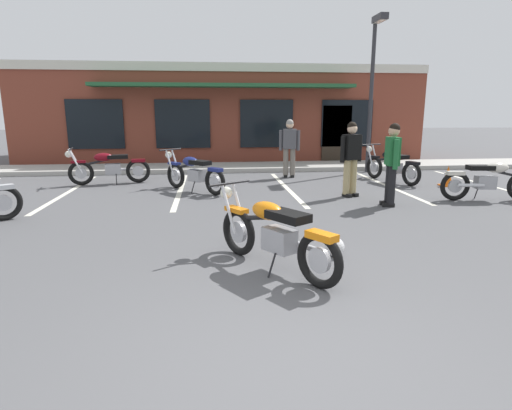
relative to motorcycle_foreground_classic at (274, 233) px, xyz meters
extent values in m
plane|color=#515154|center=(-0.15, 1.52, -0.46)|extent=(80.00, 80.00, 0.00)
cube|color=#A8A59E|center=(-0.15, 9.14, -0.39)|extent=(22.00, 1.80, 0.14)
cube|color=brown|center=(-0.15, 13.33, 1.32)|extent=(15.05, 5.35, 3.56)
cube|color=beige|center=(-0.15, 10.62, 2.95)|extent=(15.05, 0.06, 0.30)
cube|color=black|center=(-4.66, 10.61, 0.99)|extent=(1.93, 0.06, 1.70)
cube|color=black|center=(-1.65, 10.61, 0.99)|extent=(1.93, 0.06, 1.70)
cube|color=black|center=(1.36, 10.61, 0.99)|extent=(1.93, 0.06, 1.70)
cube|color=black|center=(4.37, 10.61, 0.99)|extent=(1.93, 0.06, 1.70)
cube|color=#33281E|center=(3.99, 10.61, 0.59)|extent=(1.10, 0.06, 2.10)
cube|color=#235933|center=(-0.15, 10.20, 2.30)|extent=(9.03, 0.90, 0.12)
cube|color=silver|center=(-4.14, 5.54, -0.46)|extent=(0.12, 4.80, 0.01)
cube|color=silver|center=(-1.48, 5.54, -0.46)|extent=(0.12, 4.80, 0.01)
cube|color=silver|center=(1.18, 5.54, -0.46)|extent=(0.12, 4.80, 0.01)
cube|color=silver|center=(3.85, 5.54, -0.46)|extent=(0.12, 4.80, 0.01)
cube|color=silver|center=(6.51, 5.54, -0.46)|extent=(0.12, 4.80, 0.01)
torus|color=black|center=(0.41, -0.62, -0.14)|extent=(0.44, 0.59, 0.64)
cylinder|color=#B7B7BC|center=(0.41, -0.62, -0.14)|extent=(0.21, 0.27, 0.29)
torus|color=black|center=(-0.39, 0.58, -0.14)|extent=(0.44, 0.59, 0.64)
cylinder|color=#B7B7BC|center=(-0.39, 0.58, -0.14)|extent=(0.21, 0.27, 0.29)
cylinder|color=silver|center=(-0.52, 0.61, 0.18)|extent=(0.22, 0.29, 0.66)
cylinder|color=silver|center=(-0.37, 0.71, 0.18)|extent=(0.22, 0.29, 0.66)
cylinder|color=black|center=(-0.49, 0.73, 0.50)|extent=(0.57, 0.39, 0.03)
sphere|color=silver|center=(-0.53, 0.79, 0.36)|extent=(0.24, 0.24, 0.17)
cube|color=orange|center=(-0.41, 0.61, 0.16)|extent=(0.32, 0.38, 0.06)
cube|color=#9E9EA3|center=(0.06, -0.09, -0.06)|extent=(0.42, 0.47, 0.28)
cylinder|color=silver|center=(0.38, -0.32, -0.10)|extent=(0.36, 0.50, 0.07)
cylinder|color=black|center=(-0.06, 0.08, 0.18)|extent=(0.57, 0.82, 0.26)
ellipsoid|color=orange|center=(-0.07, 0.10, 0.26)|extent=(0.48, 0.54, 0.22)
cube|color=black|center=(0.13, -0.20, 0.26)|extent=(0.52, 0.59, 0.10)
cube|color=orange|center=(0.42, -0.64, 0.14)|extent=(0.33, 0.39, 0.08)
cylinder|color=black|center=(-0.06, -0.24, -0.32)|extent=(0.13, 0.09, 0.29)
torus|color=black|center=(-0.63, 4.75, -0.14)|extent=(0.50, 0.54, 0.64)
cylinder|color=#B7B7BC|center=(-0.63, 4.75, -0.14)|extent=(0.24, 0.25, 0.29)
torus|color=black|center=(-1.60, 5.82, -0.14)|extent=(0.50, 0.54, 0.64)
cylinder|color=#B7B7BC|center=(-1.60, 5.82, -0.14)|extent=(0.24, 0.25, 0.29)
cylinder|color=silver|center=(-1.73, 5.83, 0.18)|extent=(0.25, 0.27, 0.66)
cylinder|color=silver|center=(-1.60, 5.95, 0.18)|extent=(0.25, 0.27, 0.66)
cylinder|color=black|center=(-1.72, 5.95, 0.50)|extent=(0.51, 0.47, 0.03)
sphere|color=silver|center=(-1.77, 6.01, 0.36)|extent=(0.24, 0.24, 0.17)
cube|color=navy|center=(-1.63, 5.84, 0.16)|extent=(0.35, 0.36, 0.06)
cube|color=#9E9EA3|center=(-1.06, 5.22, -0.06)|extent=(0.45, 0.46, 0.28)
cylinder|color=silver|center=(-0.71, 5.04, -0.10)|extent=(0.42, 0.45, 0.07)
cylinder|color=black|center=(-1.20, 5.37, 0.18)|extent=(0.68, 0.74, 0.26)
ellipsoid|color=navy|center=(-1.21, 5.39, 0.26)|extent=(0.51, 0.53, 0.22)
cube|color=black|center=(-0.97, 5.12, 0.26)|extent=(0.56, 0.57, 0.10)
cube|color=navy|center=(-0.62, 4.73, 0.14)|extent=(0.36, 0.37, 0.08)
cylinder|color=black|center=(-1.15, 5.05, -0.32)|extent=(0.12, 0.11, 0.29)
torus|color=black|center=(4.43, 5.42, -0.14)|extent=(0.30, 0.64, 0.64)
cylinder|color=#B7B7BC|center=(4.43, 5.42, -0.14)|extent=(0.15, 0.29, 0.29)
torus|color=black|center=(3.97, 6.78, -0.14)|extent=(0.30, 0.64, 0.64)
cylinder|color=#B7B7BC|center=(3.97, 6.78, -0.14)|extent=(0.15, 0.29, 0.29)
cylinder|color=silver|center=(3.86, 6.85, 0.18)|extent=(0.14, 0.32, 0.66)
cylinder|color=silver|center=(4.03, 6.91, 0.18)|extent=(0.14, 0.32, 0.66)
cylinder|color=black|center=(3.92, 6.95, 0.50)|extent=(0.64, 0.24, 0.03)
sphere|color=silver|center=(3.89, 7.03, 0.36)|extent=(0.21, 0.21, 0.17)
cube|color=black|center=(3.96, 6.82, 0.16)|extent=(0.25, 0.39, 0.06)
cube|color=#9E9EA3|center=(4.23, 6.02, -0.06)|extent=(0.35, 0.46, 0.28)
cylinder|color=silver|center=(4.48, 5.72, -0.10)|extent=(0.24, 0.54, 0.07)
cylinder|color=black|center=(4.16, 6.21, 0.18)|extent=(0.35, 0.91, 0.26)
ellipsoid|color=black|center=(4.16, 6.23, 0.26)|extent=(0.40, 0.54, 0.22)
cube|color=black|center=(4.27, 5.89, 0.26)|extent=(0.43, 0.58, 0.10)
cube|color=black|center=(4.43, 5.40, 0.14)|extent=(0.27, 0.39, 0.08)
cylinder|color=black|center=(4.08, 5.90, -0.32)|extent=(0.14, 0.07, 0.29)
torus|color=black|center=(-2.67, 6.76, -0.14)|extent=(0.65, 0.22, 0.64)
cylinder|color=#B7B7BC|center=(-2.67, 6.76, -0.14)|extent=(0.29, 0.11, 0.29)
torus|color=black|center=(-4.09, 6.49, -0.14)|extent=(0.65, 0.22, 0.64)
cylinder|color=#B7B7BC|center=(-4.09, 6.49, -0.14)|extent=(0.29, 0.11, 0.29)
cylinder|color=silver|center=(-4.17, 6.38, 0.18)|extent=(0.33, 0.10, 0.66)
cylinder|color=silver|center=(-4.20, 6.56, 0.18)|extent=(0.33, 0.10, 0.66)
cylinder|color=black|center=(-4.27, 6.45, 0.50)|extent=(0.16, 0.65, 0.03)
sphere|color=silver|center=(-4.34, 6.44, 0.36)|extent=(0.20, 0.20, 0.17)
cube|color=maroon|center=(-4.13, 6.48, 0.16)|extent=(0.38, 0.21, 0.06)
cube|color=#9E9EA3|center=(-3.30, 6.64, -0.06)|extent=(0.44, 0.31, 0.28)
cylinder|color=silver|center=(-2.97, 6.85, -0.10)|extent=(0.55, 0.17, 0.07)
cylinder|color=black|center=(-3.50, 6.60, 0.18)|extent=(0.94, 0.24, 0.26)
ellipsoid|color=maroon|center=(-3.52, 6.60, 0.26)|extent=(0.52, 0.35, 0.22)
cube|color=black|center=(-3.17, 6.66, 0.26)|extent=(0.56, 0.37, 0.10)
cube|color=maroon|center=(-2.65, 6.76, 0.14)|extent=(0.38, 0.22, 0.08)
cylinder|color=black|center=(-3.20, 6.48, -0.32)|extent=(0.05, 0.14, 0.29)
torus|color=black|center=(-4.40, 2.87, -0.14)|extent=(0.58, 0.45, 0.64)
cylinder|color=#B7B7BC|center=(-4.40, 2.87, -0.14)|extent=(0.27, 0.21, 0.29)
cube|color=silver|center=(-4.38, 2.88, 0.14)|extent=(0.39, 0.34, 0.08)
torus|color=black|center=(4.53, 3.60, -0.14)|extent=(0.65, 0.18, 0.64)
cylinder|color=#B7B7BC|center=(4.53, 3.60, -0.14)|extent=(0.29, 0.09, 0.29)
cube|color=#9E9EA3|center=(5.17, 3.53, -0.06)|extent=(0.43, 0.29, 0.28)
cylinder|color=silver|center=(4.78, 3.43, -0.10)|extent=(0.55, 0.14, 0.07)
cylinder|color=black|center=(5.36, 3.50, 0.18)|extent=(0.94, 0.17, 0.26)
ellipsoid|color=beige|center=(5.38, 3.50, 0.26)|extent=(0.51, 0.32, 0.22)
cube|color=black|center=(5.03, 3.54, 0.26)|extent=(0.55, 0.34, 0.10)
cube|color=beige|center=(4.51, 3.61, 0.14)|extent=(0.38, 0.20, 0.08)
cylinder|color=black|center=(5.12, 3.71, -0.32)|extent=(0.04, 0.14, 0.29)
cube|color=black|center=(2.85, 3.15, -0.42)|extent=(0.25, 0.14, 0.08)
cube|color=black|center=(2.88, 3.35, -0.42)|extent=(0.25, 0.14, 0.08)
cylinder|color=black|center=(2.89, 3.15, 0.00)|extent=(0.17, 0.17, 0.80)
cylinder|color=black|center=(2.92, 3.34, 0.00)|extent=(0.17, 0.17, 0.80)
cube|color=#1E6633|center=(2.90, 3.25, 0.66)|extent=(0.27, 0.41, 0.56)
cylinder|color=#1E6633|center=(2.86, 3.00, 0.62)|extent=(0.11, 0.11, 0.58)
cylinder|color=#1E6633|center=(2.94, 3.49, 0.62)|extent=(0.11, 0.11, 0.58)
sphere|color=tan|center=(2.90, 3.25, 1.06)|extent=(0.25, 0.25, 0.22)
sphere|color=black|center=(2.91, 3.24, 1.11)|extent=(0.24, 0.24, 0.21)
cube|color=black|center=(1.47, 7.25, -0.42)|extent=(0.13, 0.25, 0.08)
cube|color=black|center=(1.66, 7.23, -0.42)|extent=(0.13, 0.25, 0.08)
cylinder|color=slate|center=(1.46, 7.21, 0.00)|extent=(0.17, 0.17, 0.80)
cylinder|color=slate|center=(1.66, 7.19, 0.00)|extent=(0.17, 0.17, 0.80)
cube|color=#4C4C51|center=(1.56, 7.20, 0.66)|extent=(0.41, 0.27, 0.56)
cylinder|color=#4C4C51|center=(1.31, 7.23, 0.62)|extent=(0.11, 0.11, 0.58)
cylinder|color=#4C4C51|center=(1.81, 7.17, 0.62)|extent=(0.11, 0.11, 0.58)
sphere|color=beige|center=(1.56, 7.20, 1.06)|extent=(0.25, 0.25, 0.22)
sphere|color=gray|center=(1.56, 7.19, 1.11)|extent=(0.24, 0.24, 0.21)
cube|color=black|center=(2.51, 4.30, -0.42)|extent=(0.19, 0.26, 0.08)
cube|color=black|center=(2.33, 4.22, -0.42)|extent=(0.19, 0.26, 0.08)
cylinder|color=tan|center=(2.50, 4.34, 0.00)|extent=(0.20, 0.20, 0.80)
cylinder|color=tan|center=(2.32, 4.26, 0.00)|extent=(0.20, 0.20, 0.80)
cube|color=black|center=(2.41, 4.30, 0.66)|extent=(0.44, 0.35, 0.56)
cylinder|color=black|center=(2.64, 4.40, 0.62)|extent=(0.13, 0.13, 0.58)
cylinder|color=black|center=(2.18, 4.20, 0.62)|extent=(0.13, 0.13, 0.58)
sphere|color=beige|center=(2.41, 4.30, 1.06)|extent=(0.29, 0.29, 0.22)
sphere|color=black|center=(2.40, 4.30, 1.11)|extent=(0.28, 0.28, 0.21)
sphere|color=silver|center=(0.89, 0.37, -0.33)|extent=(0.26, 0.26, 0.26)
cube|color=black|center=(0.89, 0.48, -0.34)|extent=(0.18, 0.03, 0.09)
cube|color=orange|center=(5.38, 5.34, -0.45)|extent=(0.34, 0.34, 0.03)
cone|color=orange|center=(5.38, 5.34, -0.18)|extent=(0.26, 0.26, 0.50)
cylinder|color=white|center=(5.38, 5.34, -0.14)|extent=(0.19, 0.19, 0.06)
cylinder|color=#2D2D33|center=(4.24, 8.04, 1.82)|extent=(0.12, 0.12, 4.57)
cube|color=#2D2D33|center=(4.24, 7.69, 4.06)|extent=(0.24, 0.70, 0.18)
cube|color=silver|center=(4.24, 7.69, 3.97)|extent=(0.18, 0.56, 0.02)
camera|label=1|loc=(-0.76, -4.87, 1.45)|focal=29.64mm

